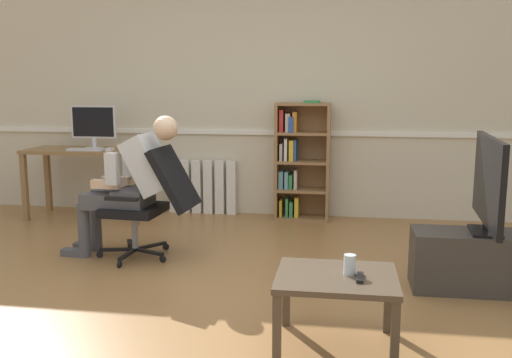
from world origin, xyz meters
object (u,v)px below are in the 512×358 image
object	(u,v)px
keyboard	(86,150)
tv_stand	(483,262)
computer_desk	(88,159)
drinking_glass	(350,265)
bookshelf	(299,161)
spare_remote	(360,277)
coffee_table	(336,285)
person_seated	(131,182)
radiator	(202,187)
office_chair	(152,198)
imac_monitor	(93,124)
computer_mouse	(110,149)
tv_screen	(489,183)

from	to	relation	value
keyboard	tv_stand	xyz separation A→B (m)	(3.69, -1.54, -0.55)
computer_desk	drinking_glass	size ratio (longest dim) A/B	11.71
bookshelf	spare_remote	distance (m)	3.12
tv_stand	computer_desk	bearing A→B (deg)	155.75
coffee_table	spare_remote	bearing A→B (deg)	-20.58
person_seated	tv_stand	xyz separation A→B (m)	(2.75, -0.39, -0.43)
bookshelf	radiator	distance (m)	1.15
office_chair	tv_stand	distance (m)	2.61
bookshelf	office_chair	world-z (taller)	bookshelf
imac_monitor	person_seated	bearing A→B (deg)	-55.69
drinking_glass	spare_remote	size ratio (longest dim) A/B	0.75
keyboard	coffee_table	size ratio (longest dim) A/B	0.58
person_seated	imac_monitor	bearing A→B (deg)	-141.35
person_seated	computer_mouse	bearing A→B (deg)	-145.73
radiator	computer_mouse	bearing A→B (deg)	-149.45
imac_monitor	drinking_glass	bearing A→B (deg)	-45.50
tv_stand	coffee_table	size ratio (longest dim) A/B	1.49
computer_desk	computer_mouse	xyz separation A→B (m)	(0.31, -0.12, 0.13)
coffee_table	spare_remote	xyz separation A→B (m)	(0.13, -0.05, 0.07)
keyboard	bookshelf	xyz separation A→B (m)	(2.22, 0.43, -0.13)
spare_remote	person_seated	bearing A→B (deg)	144.52
office_chair	tv_screen	bearing A→B (deg)	86.06
radiator	drinking_glass	distance (m)	3.49
person_seated	keyboard	bearing A→B (deg)	-136.55
radiator	office_chair	distance (m)	1.71
computer_desk	tv_screen	xyz separation A→B (m)	(3.73, -1.68, 0.14)
computer_desk	keyboard	distance (m)	0.19
computer_desk	computer_mouse	bearing A→B (deg)	-21.27
person_seated	tv_screen	xyz separation A→B (m)	(2.75, -0.39, 0.13)
keyboard	office_chair	xyz separation A→B (m)	(1.12, -1.17, -0.25)
tv_stand	keyboard	bearing A→B (deg)	157.31
coffee_table	radiator	bearing A→B (deg)	116.30
computer_desk	tv_stand	bearing A→B (deg)	-24.25
computer_mouse	radiator	world-z (taller)	computer_mouse
office_chair	drinking_glass	distance (m)	2.13
bookshelf	person_seated	world-z (taller)	bookshelf
office_chair	person_seated	xyz separation A→B (m)	(-0.18, 0.01, 0.13)
bookshelf	coffee_table	size ratio (longest dim) A/B	1.93
tv_stand	coffee_table	bearing A→B (deg)	-134.32
tv_stand	coffee_table	distance (m)	1.47
computer_desk	coffee_table	distance (m)	3.85
coffee_table	drinking_glass	size ratio (longest dim) A/B	5.92
tv_stand	drinking_glass	size ratio (longest dim) A/B	8.80
imac_monitor	spare_remote	distance (m)	4.03
computer_desk	bookshelf	xyz separation A→B (m)	(2.26, 0.29, -0.01)
computer_mouse	drinking_glass	bearing A→B (deg)	-46.26
imac_monitor	keyboard	bearing A→B (deg)	-90.72
computer_desk	tv_screen	size ratio (longest dim) A/B	1.27
keyboard	tv_screen	size ratio (longest dim) A/B	0.37
radiator	drinking_glass	world-z (taller)	radiator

